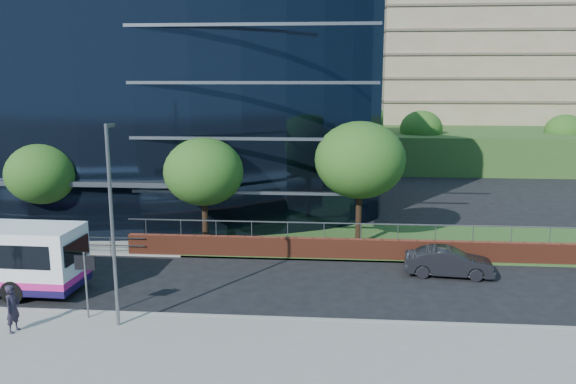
# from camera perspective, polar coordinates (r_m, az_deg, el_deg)

# --- Properties ---
(ground) EXTENTS (200.00, 200.00, 0.00)m
(ground) POSITION_cam_1_polar(r_m,az_deg,el_deg) (28.43, -26.68, -9.99)
(ground) COLOR black
(ground) RESTS_ON ground
(far_forecourt) EXTENTS (50.00, 8.00, 0.10)m
(far_forecourt) POSITION_cam_1_polar(r_m,az_deg,el_deg) (40.40, -25.99, -3.75)
(far_forecourt) COLOR gray
(far_forecourt) RESTS_ON ground
(grass_verge) EXTENTS (36.00, 8.00, 0.12)m
(grass_verge) POSITION_cam_1_polar(r_m,az_deg,el_deg) (36.14, 19.87, -4.93)
(grass_verge) COLOR #2D511E
(grass_verge) RESTS_ON ground
(glass_office) EXTENTS (44.00, 23.10, 16.00)m
(glass_office) POSITION_cam_1_polar(r_m,az_deg,el_deg) (47.12, -18.62, 8.59)
(glass_office) COLOR black
(glass_office) RESTS_ON ground
(retaining_wall) EXTENTS (34.00, 0.40, 2.11)m
(retaining_wall) POSITION_cam_1_polar(r_m,az_deg,el_deg) (31.64, 14.64, -5.85)
(retaining_wall) COLOR maroon
(retaining_wall) RESTS_ON ground
(apartment_block) EXTENTS (60.00, 42.00, 30.00)m
(apartment_block) POSITION_cam_1_polar(r_m,az_deg,el_deg) (81.62, 17.43, 11.74)
(apartment_block) COLOR #2D511E
(apartment_block) RESTS_ON ground
(street_sign) EXTENTS (0.85, 0.09, 2.80)m
(street_sign) POSITION_cam_1_polar(r_m,az_deg,el_deg) (24.34, -19.90, -7.56)
(street_sign) COLOR slate
(street_sign) RESTS_ON pavement_near
(tree_far_b) EXTENTS (4.29, 4.29, 6.05)m
(tree_far_b) POSITION_cam_1_polar(r_m,az_deg,el_deg) (36.84, -23.69, 1.71)
(tree_far_b) COLOR black
(tree_far_b) RESTS_ON ground
(tree_far_c) EXTENTS (4.62, 4.62, 6.51)m
(tree_far_c) POSITION_cam_1_polar(r_m,az_deg,el_deg) (32.76, -8.55, 2.03)
(tree_far_c) COLOR black
(tree_far_c) RESTS_ON ground
(tree_far_d) EXTENTS (5.28, 5.28, 7.44)m
(tree_far_d) POSITION_cam_1_polar(r_m,az_deg,el_deg) (32.83, 7.33, 3.24)
(tree_far_d) COLOR black
(tree_far_d) RESTS_ON ground
(tree_dist_e) EXTENTS (4.62, 4.62, 6.51)m
(tree_dist_e) POSITION_cam_1_polar(r_m,az_deg,el_deg) (63.42, 13.37, 6.28)
(tree_dist_e) COLOR black
(tree_dist_e) RESTS_ON ground
(tree_dist_f) EXTENTS (4.29, 4.29, 6.05)m
(tree_dist_f) POSITION_cam_1_polar(r_m,az_deg,el_deg) (69.58, 26.30, 5.57)
(tree_dist_f) COLOR black
(tree_dist_f) RESTS_ON ground
(streetlight_east) EXTENTS (0.15, 0.77, 8.00)m
(streetlight_east) POSITION_cam_1_polar(r_m,az_deg,el_deg) (22.61, -17.43, -2.77)
(streetlight_east) COLOR slate
(streetlight_east) RESTS_ON pavement_near
(parked_car) EXTENTS (4.48, 1.92, 1.44)m
(parked_car) POSITION_cam_1_polar(r_m,az_deg,el_deg) (29.64, 16.02, -6.87)
(parked_car) COLOR black
(parked_car) RESTS_ON ground
(pedestrian) EXTENTS (0.54, 0.75, 1.89)m
(pedestrian) POSITION_cam_1_polar(r_m,az_deg,el_deg) (24.49, -26.18, -10.57)
(pedestrian) COLOR #272031
(pedestrian) RESTS_ON pavement_near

